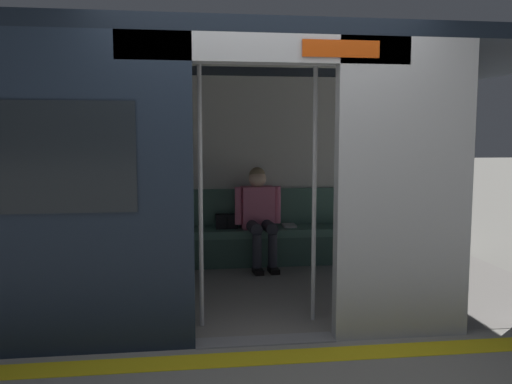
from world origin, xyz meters
TOP-DOWN VIEW (x-y plane):
  - ground_plane at (0.00, 0.00)m, footprint 60.00×60.00m
  - platform_edge_strip at (0.00, 0.30)m, footprint 8.00×0.24m
  - train_car at (0.08, -1.27)m, footprint 6.40×2.86m
  - bench_seat at (0.00, -2.35)m, footprint 3.37×0.44m
  - person_seated at (-0.27, -2.30)m, footprint 0.55×0.69m
  - handbag at (0.10, -2.43)m, footprint 0.26×0.15m
  - book at (-0.66, -2.44)m, footprint 0.16×0.23m
  - grab_pole_door at (0.46, -0.38)m, footprint 0.04×0.04m
  - grab_pole_far at (-0.46, -0.40)m, footprint 0.04×0.04m

SIDE VIEW (x-z plane):
  - ground_plane at x=0.00m, z-range 0.00..0.00m
  - platform_edge_strip at x=0.00m, z-range 0.00..0.01m
  - bench_seat at x=0.00m, z-range 0.12..0.55m
  - book at x=-0.66m, z-range 0.44..0.46m
  - handbag at x=0.10m, z-range 0.44..0.61m
  - person_seated at x=-0.27m, z-range 0.08..1.24m
  - grab_pole_door at x=0.46m, z-range 0.00..2.23m
  - grab_pole_far at x=-0.46m, z-range 0.00..2.23m
  - train_car at x=0.08m, z-range 0.39..2.76m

